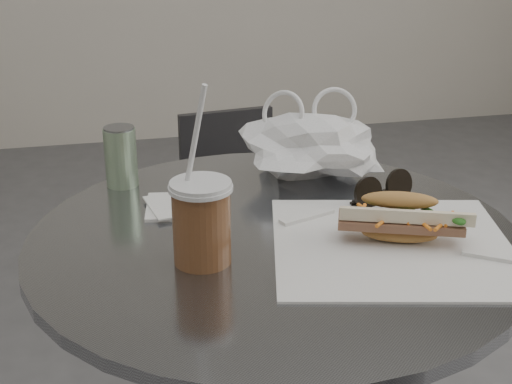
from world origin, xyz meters
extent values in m
cylinder|color=slate|center=(0.00, 0.20, 0.73)|extent=(0.76, 0.76, 0.02)
cylinder|color=#2F2E31|center=(0.12, 1.00, 0.01)|extent=(0.31, 0.31, 0.02)
cylinder|color=#2F2E31|center=(0.12, 1.00, 0.21)|extent=(0.06, 0.06, 0.41)
cylinder|color=#2F2E31|center=(0.12, 1.00, 0.41)|extent=(0.35, 0.35, 0.02)
cube|color=#2F2E31|center=(0.10, 1.16, 0.54)|extent=(0.28, 0.06, 0.24)
cube|color=white|center=(0.16, 0.12, 0.74)|extent=(0.41, 0.40, 0.00)
ellipsoid|color=#C17F49|center=(0.17, 0.13, 0.76)|extent=(0.24, 0.15, 0.02)
cube|color=brown|center=(0.17, 0.13, 0.77)|extent=(0.19, 0.11, 0.01)
ellipsoid|color=#C17F49|center=(0.17, 0.13, 0.80)|extent=(0.24, 0.15, 0.04)
cylinder|color=brown|center=(-0.12, 0.14, 0.79)|extent=(0.08, 0.08, 0.11)
cylinder|color=silver|center=(-0.12, 0.14, 0.85)|extent=(0.09, 0.09, 0.01)
cylinder|color=white|center=(-0.13, 0.14, 0.90)|extent=(0.05, 0.05, 0.20)
cylinder|color=black|center=(0.17, 0.26, 0.77)|extent=(0.06, 0.04, 0.06)
cylinder|color=black|center=(0.24, 0.28, 0.77)|extent=(0.06, 0.04, 0.06)
cube|color=black|center=(0.21, 0.27, 0.76)|extent=(0.02, 0.01, 0.01)
cube|color=white|center=(-0.13, 0.33, 0.74)|extent=(0.13, 0.13, 0.01)
cube|color=white|center=(-0.13, 0.33, 0.75)|extent=(0.12, 0.12, 0.00)
cylinder|color=#669C5B|center=(-0.22, 0.46, 0.79)|extent=(0.06, 0.06, 0.11)
cylinder|color=slate|center=(-0.22, 0.46, 0.85)|extent=(0.05, 0.05, 0.00)
camera|label=1|loc=(-0.25, -0.76, 1.22)|focal=50.00mm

